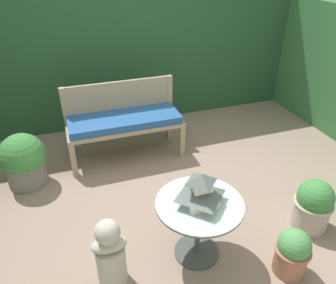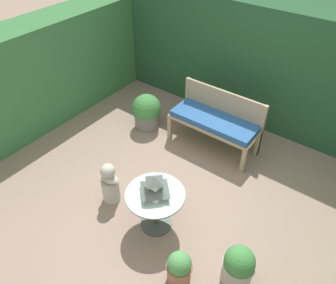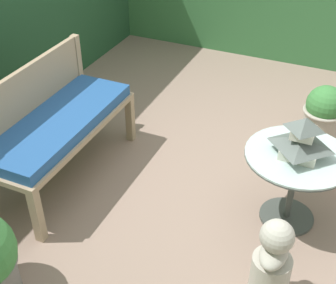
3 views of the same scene
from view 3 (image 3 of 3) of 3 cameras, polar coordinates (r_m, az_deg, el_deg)
The scene contains 7 objects.
ground at distance 3.46m, azimuth 5.43°, elevation -6.94°, with size 30.00×30.00×0.00m, color gray.
garden_bench at distance 3.49m, azimuth -13.06°, elevation 1.85°, with size 1.33×0.52×0.53m.
bench_backrest at distance 3.53m, azimuth -16.63°, elevation 5.12°, with size 1.33×0.06×0.87m.
patio_table at distance 3.13m, azimuth 15.31°, elevation -3.19°, with size 0.68×0.68×0.55m.
pagoda_birdhouse at distance 3.00m, azimuth 15.99°, elevation 0.30°, with size 0.30×0.30×0.27m.
garden_bust at distance 2.71m, azimuth 12.51°, elevation -14.48°, with size 0.26×0.22×0.60m.
potted_plant_hedge_corner at distance 4.15m, azimuth 18.41°, elevation 3.34°, with size 0.35×0.35×0.49m.
Camera 3 is at (-2.47, -0.74, 2.31)m, focal length 50.00 mm.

